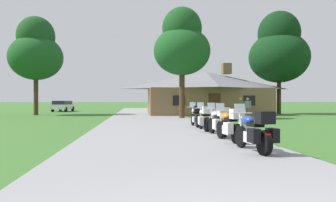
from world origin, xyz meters
name	(u,v)px	position (x,y,z in m)	size (l,w,h in m)	color
ground_plane	(152,122)	(0.00, 20.00, 0.00)	(500.00, 500.00, 0.00)	#386628
asphalt_driveway	(154,123)	(0.00, 18.00, 0.03)	(6.40, 80.00, 0.06)	gray
motorcycle_blue_nearest_to_camera	(256,132)	(2.09, 5.93, 0.61)	(0.84, 2.08, 1.30)	black
motorcycle_orange_second_in_row	(231,126)	(2.09, 8.23, 0.61)	(0.84, 2.08, 1.30)	black
motorcycle_silver_third_in_row	(219,122)	(2.17, 10.13, 0.61)	(0.81, 2.08, 1.30)	black
motorcycle_white_fourth_in_row	(205,119)	(2.05, 12.32, 0.61)	(0.72, 2.08, 1.30)	black
motorcycle_silver_farthest_in_row	(196,116)	(2.07, 14.70, 0.62)	(0.66, 2.08, 1.30)	black
stone_lodge	(206,93)	(6.11, 30.76, 2.26)	(12.49, 7.60, 5.28)	brown
bystander_olive_shirt_near_lodge	(241,107)	(7.09, 22.57, 0.95)	(0.53, 0.31, 1.69)	#75664C
bystander_gray_shirt_beside_signpost	(248,107)	(7.50, 22.16, 0.93)	(0.46, 0.39, 1.67)	#75664C
tree_by_lodge_front	(182,45)	(2.57, 23.51, 5.91)	(4.53, 4.53, 8.90)	#422D19
tree_left_far	(36,51)	(-10.96, 31.22, 6.32)	(5.25, 5.25, 9.78)	#422D19
tree_right_of_lodge	(279,50)	(14.06, 31.19, 6.79)	(6.32, 6.32, 10.94)	#422D19
parked_white_suv_far_left	(63,106)	(-10.64, 41.89, 0.78)	(2.36, 4.78, 1.40)	silver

